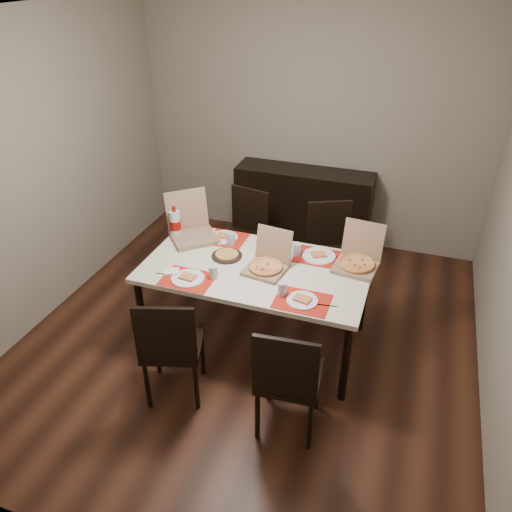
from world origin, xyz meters
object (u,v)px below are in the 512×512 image
Objects in this scene: dip_bowl at (270,256)px; soda_bottle at (175,224)px; sideboard at (303,208)px; pizza_box_center at (267,264)px; chair_near_left at (171,345)px; dining_table at (256,274)px; chair_near_right at (288,377)px; chair_far_left at (245,231)px; chair_far_right at (330,247)px.

soda_bottle reaches higher than dip_bowl.
pizza_box_center reaches higher than sideboard.
pizza_box_center is at bearing 60.94° from chair_near_left.
dip_bowl is at bearing 66.94° from chair_near_left.
sideboard reaches higher than dining_table.
dip_bowl is at bearing -5.20° from soda_bottle.
soda_bottle is at bearing 164.70° from pizza_box_center.
chair_near_left is 1.00× the size of chair_near_right.
dip_bowl is (-0.46, 1.03, 0.25)m from chair_near_right.
chair_far_left reaches higher than dining_table.
chair_near_left is 0.98m from pizza_box_center.
chair_far_left is (-0.97, 1.81, 0.00)m from chair_near_right.
chair_far_left is at bearing 178.53° from chair_far_right.
soda_bottle reaches higher than dining_table.
soda_bottle is (-1.36, 1.11, 0.36)m from chair_near_right.
soda_bottle is at bearing -116.78° from sideboard.
pizza_box_center is at bearing -79.19° from dip_bowl.
sideboard is 0.99m from chair_far_right.
dining_table is 4.80× the size of pizza_box_center.
soda_bottle is at bearing -118.86° from chair_far_left.
pizza_box_center is at bearing -15.30° from soda_bottle.
dip_bowl is (0.42, 0.99, 0.25)m from chair_near_left.
chair_far_right is at bearing 70.54° from pizza_box_center.
chair_near_left is at bearing 177.77° from chair_near_right.
chair_far_right is at bearing 92.97° from chair_near_right.
pizza_box_center is at bearing -5.62° from dining_table.
chair_near_left is 1.00× the size of chair_far_right.
dip_bowl is (-0.03, 0.17, -0.04)m from pizza_box_center.
pizza_box_center is at bearing -60.30° from chair_far_left.
chair_near_right is 1.00m from pizza_box_center.
chair_near_left is at bearing -66.14° from soda_bottle.
chair_far_right reaches higher than dip_bowl.
chair_far_right reaches higher than dining_table.
sideboard is at bearing 83.43° from chair_near_left.
chair_far_right is 1.03m from pizza_box_center.
soda_bottle reaches higher than chair_far_right.
sideboard is at bearing 119.42° from chair_far_right.
sideboard is 0.93m from chair_far_left.
chair_near_right is (0.88, -0.03, 0.00)m from chair_near_left.
sideboard is 5.13× the size of soda_bottle.
pizza_box_center is (-0.33, -0.93, 0.29)m from chair_far_right.
sideboard is 1.66m from dip_bowl.
chair_near_left is at bearing -114.13° from chair_far_right.
chair_far_right is at bearing -1.47° from chair_far_left.
chair_near_right reaches higher than dining_table.
chair_far_right reaches higher than sideboard.
chair_near_right is 2.48× the size of pizza_box_center.
chair_far_left is 0.88m from soda_bottle.
soda_bottle is at bearing 113.86° from chair_near_left.
chair_far_right is at bearing 65.19° from dining_table.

